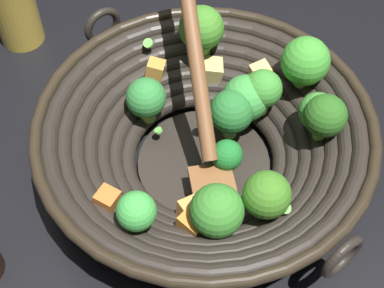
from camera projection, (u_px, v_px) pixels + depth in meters
ground_plane at (204, 166)px, 0.73m from camera, size 4.00×4.00×0.00m
wok at (208, 136)px, 0.68m from camera, size 0.40×0.40×0.23m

